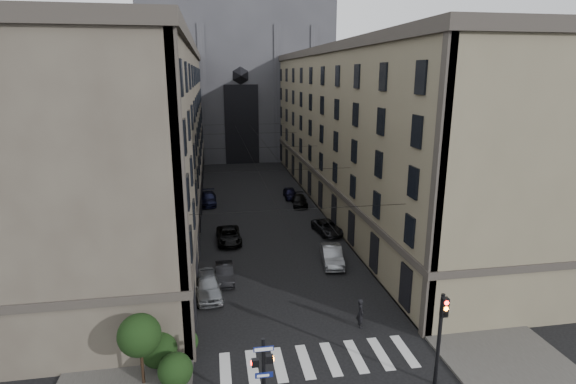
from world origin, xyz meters
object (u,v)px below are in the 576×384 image
pedestrian_signal_left (263,370)px  car_left_far (208,199)px  car_left_midfar (229,235)px  car_right_far (290,193)px  car_left_near (208,285)px  pedestrian (360,313)px  car_left_midnear (225,273)px  gothic_tower (236,63)px  traffic_light_right (441,329)px  car_right_midfar (299,201)px  car_right_near (332,255)px  car_right_midnear (327,227)px

pedestrian_signal_left → car_left_far: 36.78m
car_left_midfar → car_right_far: bearing=58.0°
car_left_near → car_right_far: (10.63, 25.29, -0.14)m
pedestrian → car_left_midnear: bearing=45.0°
pedestrian_signal_left → gothic_tower: bearing=87.3°
traffic_light_right → gothic_tower: bearing=94.4°
pedestrian_signal_left → car_left_midnear: (-1.37, 14.63, -1.68)m
car_right_midfar → car_right_far: car_right_far is taller
car_left_midnear → gothic_tower: bearing=84.2°
car_right_near → car_right_midnear: car_right_near is taller
car_right_near → car_left_far: bearing=125.2°
car_right_far → car_right_near: bearing=-88.4°
gothic_tower → car_left_far: 41.05m
car_left_midnear → car_right_midnear: car_left_midnear is taller
gothic_tower → car_left_near: (-6.20, -61.04, -16.98)m
car_right_midnear → pedestrian: bearing=-105.4°
gothic_tower → car_left_midnear: gothic_tower is taller
pedestrian_signal_left → car_left_far: size_ratio=0.80×
car_right_near → car_right_midnear: 7.60m
traffic_light_right → car_left_midnear: size_ratio=1.33×
traffic_light_right → car_right_far: bearing=91.8°
car_right_far → car_right_midfar: bearing=-79.6°
traffic_light_right → car_left_near: bearing=134.5°
car_right_midfar → pedestrian: bearing=-86.8°
car_left_midnear → car_right_near: size_ratio=0.84×
pedestrian_signal_left → car_left_midfar: size_ratio=0.82×
car_left_near → car_right_far: size_ratio=1.21×
car_left_far → car_right_midnear: size_ratio=1.09×
pedestrian_signal_left → car_left_midfar: bearing=91.7°
traffic_light_right → car_left_midnear: bearing=126.4°
car_right_midnear → pedestrian: 17.50m
pedestrian_signal_left → pedestrian: pedestrian_signal_left is taller
gothic_tower → car_left_near: 63.66m
car_left_far → car_left_midfar: bearing=-82.5°
pedestrian_signal_left → car_right_midnear: pedestrian_signal_left is taller
car_left_near → car_left_midfar: 10.82m
car_left_midfar → car_right_far: (8.63, 14.65, -0.00)m
car_right_midfar → pedestrian: pedestrian is taller
car_left_near → car_right_midfar: (11.16, 21.74, -0.18)m
pedestrian_signal_left → car_right_midfar: size_ratio=0.91×
car_left_near → car_right_midnear: 16.58m
car_left_midnear → car_right_far: bearing=67.0°
traffic_light_right → car_right_midfar: (-0.64, 33.74, -2.65)m
car_left_near → car_right_midfar: car_left_near is taller
car_left_far → traffic_light_right: bearing=-72.8°
car_right_midnear → pedestrian: pedestrian is taller
traffic_light_right → car_right_far: traffic_light_right is taller
car_right_midfar → pedestrian: size_ratio=2.25×
car_left_far → pedestrian: 31.67m
pedestrian_signal_left → car_left_near: pedestrian_signal_left is taller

